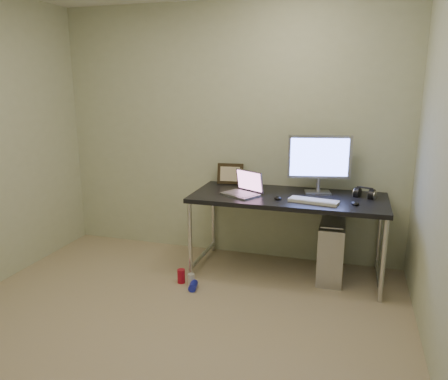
# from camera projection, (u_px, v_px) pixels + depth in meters

# --- Properties ---
(floor) EXTENTS (3.50, 3.50, 0.00)m
(floor) POSITION_uv_depth(u_px,v_px,m) (158.00, 341.00, 3.02)
(floor) COLOR tan
(floor) RESTS_ON ground
(wall_back) EXTENTS (3.50, 0.02, 2.50)m
(wall_back) POSITION_uv_depth(u_px,v_px,m) (228.00, 133.00, 4.35)
(wall_back) COLOR beige
(wall_back) RESTS_ON ground
(desk) EXTENTS (1.73, 0.76, 0.75)m
(desk) POSITION_uv_depth(u_px,v_px,m) (288.00, 203.00, 3.95)
(desk) COLOR black
(desk) RESTS_ON ground
(tower_computer) EXTENTS (0.22, 0.50, 0.56)m
(tower_computer) POSITION_uv_depth(u_px,v_px,m) (331.00, 250.00, 3.95)
(tower_computer) COLOR silver
(tower_computer) RESTS_ON ground
(cable_a) EXTENTS (0.01, 0.16, 0.69)m
(cable_a) POSITION_uv_depth(u_px,v_px,m) (329.00, 225.00, 4.22)
(cable_a) COLOR black
(cable_a) RESTS_ON ground
(cable_b) EXTENTS (0.02, 0.11, 0.71)m
(cable_b) POSITION_uv_depth(u_px,v_px,m) (338.00, 229.00, 4.18)
(cable_b) COLOR black
(cable_b) RESTS_ON ground
(can_red) EXTENTS (0.09, 0.09, 0.13)m
(can_red) POSITION_uv_depth(u_px,v_px,m) (181.00, 276.00, 3.89)
(can_red) COLOR #AE1026
(can_red) RESTS_ON ground
(can_white) EXTENTS (0.08, 0.08, 0.11)m
(can_white) POSITION_uv_depth(u_px,v_px,m) (191.00, 280.00, 3.83)
(can_white) COLOR silver
(can_white) RESTS_ON ground
(can_blue) EXTENTS (0.09, 0.13, 0.07)m
(can_blue) POSITION_uv_depth(u_px,v_px,m) (193.00, 286.00, 3.77)
(can_blue) COLOR #1C24BA
(can_blue) RESTS_ON ground
(laptop) EXTENTS (0.40, 0.37, 0.22)m
(laptop) POSITION_uv_depth(u_px,v_px,m) (244.00, 189.00, 3.96)
(laptop) COLOR #A2A3A9
(laptop) RESTS_ON desk
(monitor) EXTENTS (0.56, 0.21, 0.53)m
(monitor) POSITION_uv_depth(u_px,v_px,m) (319.00, 160.00, 3.95)
(monitor) COLOR #A2A3A9
(monitor) RESTS_ON desk
(keyboard) EXTENTS (0.43, 0.20, 0.03)m
(keyboard) POSITION_uv_depth(u_px,v_px,m) (314.00, 201.00, 3.71)
(keyboard) COLOR silver
(keyboard) RESTS_ON desk
(mouse_right) EXTENTS (0.09, 0.11, 0.03)m
(mouse_right) POSITION_uv_depth(u_px,v_px,m) (355.00, 203.00, 3.64)
(mouse_right) COLOR black
(mouse_right) RESTS_ON desk
(mouse_left) EXTENTS (0.08, 0.11, 0.03)m
(mouse_left) POSITION_uv_depth(u_px,v_px,m) (278.00, 197.00, 3.81)
(mouse_left) COLOR black
(mouse_left) RESTS_ON desk
(headphones) EXTENTS (0.20, 0.12, 0.12)m
(headphones) POSITION_uv_depth(u_px,v_px,m) (365.00, 194.00, 3.86)
(headphones) COLOR black
(headphones) RESTS_ON desk
(picture_frame) EXTENTS (0.27, 0.10, 0.21)m
(picture_frame) POSITION_uv_depth(u_px,v_px,m) (230.00, 174.00, 4.37)
(picture_frame) COLOR black
(picture_frame) RESTS_ON desk
(webcam) EXTENTS (0.04, 0.04, 0.11)m
(webcam) POSITION_uv_depth(u_px,v_px,m) (255.00, 178.00, 4.31)
(webcam) COLOR silver
(webcam) RESTS_ON desk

